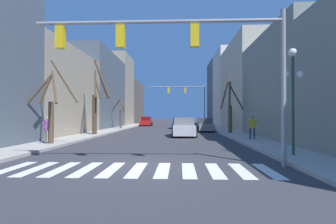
% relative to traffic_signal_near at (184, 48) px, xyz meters
% --- Properties ---
extents(ground_plane, '(240.00, 240.00, 0.00)m').
position_rel_traffic_signal_near_xyz_m(ground_plane, '(-1.66, 0.04, -4.44)').
color(ground_plane, '#38383D').
extents(sidewalk_right, '(2.43, 90.00, 0.15)m').
position_rel_traffic_signal_near_xyz_m(sidewalk_right, '(5.13, 0.04, -4.36)').
color(sidewalk_right, '#ADA89E').
rests_on(sidewalk_right, ground_plane).
extents(building_row_left, '(6.00, 66.30, 13.26)m').
position_rel_traffic_signal_near_xyz_m(building_row_left, '(-12.67, 28.05, 0.79)').
color(building_row_left, '#515B66').
rests_on(building_row_left, ground_plane).
extents(building_row_right, '(6.00, 57.99, 13.34)m').
position_rel_traffic_signal_near_xyz_m(building_row_right, '(9.35, 26.61, 1.12)').
color(building_row_right, gray).
rests_on(building_row_right, ground_plane).
extents(crosswalk_stripes, '(9.45, 2.60, 0.01)m').
position_rel_traffic_signal_near_xyz_m(crosswalk_stripes, '(-1.66, -0.72, -4.43)').
color(crosswalk_stripes, white).
rests_on(crosswalk_stripes, ground_plane).
extents(traffic_signal_near, '(9.44, 0.28, 5.84)m').
position_rel_traffic_signal_near_xyz_m(traffic_signal_near, '(0.00, 0.00, 0.00)').
color(traffic_signal_near, gray).
rests_on(traffic_signal_near, ground_plane).
extents(traffic_signal_far, '(8.51, 0.28, 6.67)m').
position_rel_traffic_signal_near_xyz_m(traffic_signal_far, '(1.17, 30.24, 0.48)').
color(traffic_signal_far, gray).
rests_on(traffic_signal_far, ground_plane).
extents(street_lamp_right_corner, '(0.95, 0.36, 4.72)m').
position_rel_traffic_signal_near_xyz_m(street_lamp_right_corner, '(4.85, 1.97, -0.96)').
color(street_lamp_right_corner, '#1E4C2D').
rests_on(street_lamp_right_corner, sidewalk_right).
extents(car_parked_right_mid, '(1.95, 4.22, 1.61)m').
position_rel_traffic_signal_near_xyz_m(car_parked_right_mid, '(2.82, 20.95, -3.69)').
color(car_parked_right_mid, gray).
rests_on(car_parked_right_mid, ground_plane).
extents(car_parked_left_far, '(2.07, 4.67, 1.62)m').
position_rel_traffic_signal_near_xyz_m(car_parked_left_far, '(-0.20, 27.82, -3.68)').
color(car_parked_left_far, navy).
rests_on(car_parked_left_far, ground_plane).
extents(car_parked_left_mid, '(2.17, 4.60, 1.70)m').
position_rel_traffic_signal_near_xyz_m(car_parked_left_mid, '(0.25, 13.91, -3.64)').
color(car_parked_left_mid, silver).
rests_on(car_parked_left_mid, ground_plane).
extents(car_parked_right_far, '(2.00, 4.23, 1.65)m').
position_rel_traffic_signal_near_xyz_m(car_parked_right_far, '(-6.11, 37.14, -3.67)').
color(car_parked_right_far, red).
rests_on(car_parked_right_far, ground_plane).
extents(pedestrian_crossing_street, '(0.74, 0.23, 1.72)m').
position_rel_traffic_signal_near_xyz_m(pedestrian_crossing_street, '(5.20, 9.75, -3.27)').
color(pedestrian_crossing_street, '#282D47').
rests_on(pedestrian_crossing_street, sidewalk_right).
extents(pedestrian_on_left_sidewalk, '(0.48, 0.65, 1.69)m').
position_rel_traffic_signal_near_xyz_m(pedestrian_on_left_sidewalk, '(-8.38, 6.15, -3.29)').
color(pedestrian_on_left_sidewalk, '#4C4C51').
rests_on(pedestrian_on_left_sidewalk, sidewalk_left).
extents(street_tree_right_mid, '(1.91, 1.99, 4.07)m').
position_rel_traffic_signal_near_xyz_m(street_tree_right_mid, '(-8.17, 25.36, -2.34)').
color(street_tree_right_mid, brown).
rests_on(street_tree_right_mid, sidewalk_left).
extents(street_tree_left_mid, '(1.93, 2.29, 6.93)m').
position_rel_traffic_signal_near_xyz_m(street_tree_left_mid, '(-7.76, 13.87, -1.21)').
color(street_tree_left_mid, '#473828').
rests_on(street_tree_left_mid, sidewalk_left).
extents(street_tree_right_near, '(3.48, 1.63, 5.23)m').
position_rel_traffic_signal_near_xyz_m(street_tree_right_near, '(-8.20, 6.12, -2.08)').
color(street_tree_right_near, brown).
rests_on(street_tree_right_near, sidewalk_left).
extents(street_tree_left_far, '(2.41, 1.28, 5.92)m').
position_rel_traffic_signal_near_xyz_m(street_tree_left_far, '(4.89, 16.57, -1.91)').
color(street_tree_left_far, brown).
rests_on(street_tree_left_far, sidewalk_right).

